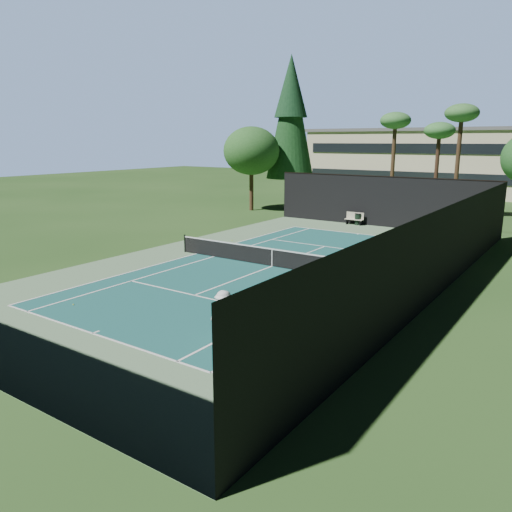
{
  "coord_description": "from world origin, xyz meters",
  "views": [
    {
      "loc": [
        14.32,
        -22.36,
        6.75
      ],
      "look_at": [
        1.0,
        -3.0,
        1.3
      ],
      "focal_mm": 35.0,
      "sensor_mm": 36.0,
      "label": 1
    }
  ],
  "objects_px": {
    "tennis_ball_a": "(73,305)",
    "tennis_ball_d": "(232,240)",
    "park_bench": "(355,218)",
    "tennis_ball_b": "(286,256)",
    "trash_bin": "(358,219)",
    "player": "(224,315)",
    "tennis_net": "(272,257)",
    "tennis_ball_c": "(337,253)"
  },
  "relations": [
    {
      "from": "tennis_ball_b",
      "to": "park_bench",
      "type": "relative_size",
      "value": 0.05
    },
    {
      "from": "tennis_ball_d",
      "to": "trash_bin",
      "type": "xyz_separation_m",
      "value": [
        4.44,
        11.2,
        0.44
      ]
    },
    {
      "from": "park_bench",
      "to": "trash_bin",
      "type": "bearing_deg",
      "value": 17.11
    },
    {
      "from": "tennis_ball_b",
      "to": "tennis_ball_c",
      "type": "xyz_separation_m",
      "value": [
        2.18,
        2.51,
        -0.0
      ]
    },
    {
      "from": "park_bench",
      "to": "tennis_ball_d",
      "type": "bearing_deg",
      "value": -110.6
    },
    {
      "from": "tennis_ball_d",
      "to": "trash_bin",
      "type": "relative_size",
      "value": 0.08
    },
    {
      "from": "tennis_net",
      "to": "trash_bin",
      "type": "bearing_deg",
      "value": 96.24
    },
    {
      "from": "player",
      "to": "tennis_ball_b",
      "type": "relative_size",
      "value": 25.03
    },
    {
      "from": "trash_bin",
      "to": "tennis_ball_b",
      "type": "bearing_deg",
      "value": -85.43
    },
    {
      "from": "park_bench",
      "to": "tennis_ball_c",
      "type": "bearing_deg",
      "value": -71.7
    },
    {
      "from": "trash_bin",
      "to": "tennis_ball_c",
      "type": "bearing_deg",
      "value": -73.11
    },
    {
      "from": "tennis_net",
      "to": "tennis_ball_a",
      "type": "bearing_deg",
      "value": -107.71
    },
    {
      "from": "tennis_net",
      "to": "player",
      "type": "height_order",
      "value": "player"
    },
    {
      "from": "tennis_ball_a",
      "to": "tennis_ball_d",
      "type": "relative_size",
      "value": 0.8
    },
    {
      "from": "tennis_ball_a",
      "to": "tennis_ball_d",
      "type": "height_order",
      "value": "tennis_ball_d"
    },
    {
      "from": "tennis_ball_b",
      "to": "trash_bin",
      "type": "distance_m",
      "value": 13.19
    },
    {
      "from": "park_bench",
      "to": "trash_bin",
      "type": "relative_size",
      "value": 1.59
    },
    {
      "from": "player",
      "to": "tennis_ball_a",
      "type": "height_order",
      "value": "player"
    },
    {
      "from": "tennis_net",
      "to": "tennis_ball_d",
      "type": "xyz_separation_m",
      "value": [
        -6.15,
        4.48,
        -0.52
      ]
    },
    {
      "from": "tennis_ball_a",
      "to": "trash_bin",
      "type": "distance_m",
      "value": 26.03
    },
    {
      "from": "park_bench",
      "to": "trash_bin",
      "type": "height_order",
      "value": "park_bench"
    },
    {
      "from": "tennis_ball_a",
      "to": "tennis_ball_d",
      "type": "bearing_deg",
      "value": 100.97
    },
    {
      "from": "tennis_ball_b",
      "to": "park_bench",
      "type": "bearing_deg",
      "value": 95.74
    },
    {
      "from": "tennis_ball_c",
      "to": "tennis_ball_d",
      "type": "relative_size",
      "value": 0.82
    },
    {
      "from": "tennis_net",
      "to": "tennis_ball_a",
      "type": "xyz_separation_m",
      "value": [
        -3.29,
        -10.3,
        -0.53
      ]
    },
    {
      "from": "player",
      "to": "tennis_ball_d",
      "type": "bearing_deg",
      "value": 129.43
    },
    {
      "from": "tennis_ball_c",
      "to": "tennis_ball_d",
      "type": "bearing_deg",
      "value": -175.79
    },
    {
      "from": "tennis_ball_a",
      "to": "tennis_ball_c",
      "type": "distance_m",
      "value": 16.08
    },
    {
      "from": "player",
      "to": "trash_bin",
      "type": "xyz_separation_m",
      "value": [
        -5.86,
        25.22,
        -0.39
      ]
    },
    {
      "from": "tennis_ball_c",
      "to": "park_bench",
      "type": "height_order",
      "value": "park_bench"
    },
    {
      "from": "tennis_ball_a",
      "to": "tennis_ball_b",
      "type": "relative_size",
      "value": 0.9
    },
    {
      "from": "tennis_net",
      "to": "trash_bin",
      "type": "height_order",
      "value": "tennis_net"
    },
    {
      "from": "tennis_ball_d",
      "to": "player",
      "type": "bearing_deg",
      "value": -53.68
    },
    {
      "from": "tennis_ball_c",
      "to": "player",
      "type": "bearing_deg",
      "value": -79.76
    },
    {
      "from": "tennis_ball_a",
      "to": "tennis_ball_d",
      "type": "distance_m",
      "value": 15.06
    },
    {
      "from": "tennis_net",
      "to": "trash_bin",
      "type": "xyz_separation_m",
      "value": [
        -1.71,
        15.68,
        -0.08
      ]
    },
    {
      "from": "tennis_net",
      "to": "tennis_ball_b",
      "type": "relative_size",
      "value": 184.93
    },
    {
      "from": "tennis_net",
      "to": "tennis_ball_c",
      "type": "relative_size",
      "value": 201.67
    },
    {
      "from": "tennis_net",
      "to": "tennis_ball_c",
      "type": "xyz_separation_m",
      "value": [
        1.51,
        5.05,
        -0.53
      ]
    },
    {
      "from": "tennis_ball_a",
      "to": "trash_bin",
      "type": "relative_size",
      "value": 0.07
    },
    {
      "from": "tennis_ball_c",
      "to": "park_bench",
      "type": "relative_size",
      "value": 0.04
    },
    {
      "from": "tennis_net",
      "to": "tennis_ball_b",
      "type": "xyz_separation_m",
      "value": [
        -0.66,
        2.54,
        -0.52
      ]
    }
  ]
}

